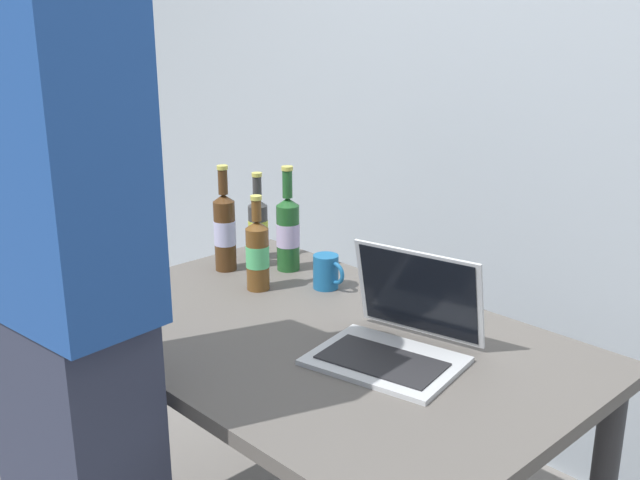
{
  "coord_description": "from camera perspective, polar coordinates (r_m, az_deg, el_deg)",
  "views": [
    {
      "loc": [
        1.26,
        -1.2,
        1.53
      ],
      "look_at": [
        0.02,
        0.0,
        0.98
      ],
      "focal_mm": 42.22,
      "sensor_mm": 36.0,
      "label": 1
    }
  ],
  "objects": [
    {
      "name": "laptop",
      "position": [
        1.79,
        5.97,
        -7.06
      ],
      "size": [
        0.39,
        0.37,
        0.24
      ],
      "color": "#B7BABC",
      "rests_on": "desk"
    },
    {
      "name": "beer_bottle_green",
      "position": [
        2.33,
        -7.24,
        0.79
      ],
      "size": [
        0.07,
        0.07,
        0.33
      ],
      "color": "#472B14",
      "rests_on": "desk"
    },
    {
      "name": "person_figure",
      "position": [
        1.59,
        -18.68,
        -5.24
      ],
      "size": [
        0.41,
        0.32,
        1.81
      ],
      "color": "#2D3347",
      "rests_on": "ground"
    },
    {
      "name": "desk",
      "position": [
        1.95,
        -0.42,
        -9.61
      ],
      "size": [
        1.36,
        0.87,
        0.73
      ],
      "color": "#56514C",
      "rests_on": "ground"
    },
    {
      "name": "beer_bottle_brown",
      "position": [
        2.17,
        -4.76,
        -1.0
      ],
      "size": [
        0.07,
        0.07,
        0.28
      ],
      "color": "brown",
      "rests_on": "desk"
    },
    {
      "name": "beer_bottle_amber",
      "position": [
        2.32,
        -2.44,
        0.68
      ],
      "size": [
        0.07,
        0.07,
        0.33
      ],
      "color": "#1E5123",
      "rests_on": "desk"
    },
    {
      "name": "coffee_mug",
      "position": [
        2.18,
        0.51,
        -2.42
      ],
      "size": [
        0.11,
        0.07,
        0.1
      ],
      "color": "#19598C",
      "rests_on": "desk"
    },
    {
      "name": "back_wall",
      "position": [
        2.53,
        16.16,
        11.64
      ],
      "size": [
        6.0,
        0.1,
        2.6
      ],
      "primitive_type": "cube",
      "color": "#99A3AD",
      "rests_on": "ground"
    },
    {
      "name": "beer_bottle_dark",
      "position": [
        2.43,
        -4.71,
        1.06
      ],
      "size": [
        0.06,
        0.06,
        0.28
      ],
      "color": "#333333",
      "rests_on": "desk"
    }
  ]
}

